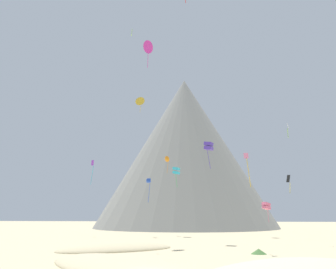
% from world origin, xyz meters
% --- Properties ---
extents(dune_foreground_left, '(18.07, 16.61, 1.95)m').
position_xyz_m(dune_foreground_left, '(-8.34, 23.64, 0.00)').
color(dune_foreground_left, '#CCBA8E').
rests_on(dune_foreground_left, ground_plane).
extents(dune_midground, '(24.05, 23.73, 1.77)m').
position_xyz_m(dune_midground, '(-2.57, 6.71, 0.00)').
color(dune_midground, '#CCBA8E').
rests_on(dune_midground, ground_plane).
extents(bush_far_right, '(3.41, 3.41, 0.75)m').
position_xyz_m(bush_far_right, '(12.26, 5.98, 0.37)').
color(bush_far_right, '#568442').
rests_on(bush_far_right, ground_plane).
extents(bush_mid_center, '(2.51, 2.51, 0.64)m').
position_xyz_m(bush_mid_center, '(10.09, 20.24, 0.32)').
color(bush_mid_center, '#477238').
rests_on(bush_mid_center, ground_plane).
extents(rock_massif, '(74.65, 74.65, 52.87)m').
position_xyz_m(rock_massif, '(-6.39, 100.68, 23.08)').
color(rock_massif, gray).
rests_on(rock_massif, ground_plane).
extents(kite_white_mid, '(0.46, 0.71, 2.64)m').
position_xyz_m(kite_white_mid, '(18.40, 38.69, 19.74)').
color(kite_white_mid, white).
extents(kite_rainbow_low, '(1.91, 1.89, 4.17)m').
position_xyz_m(kite_rainbow_low, '(15.86, 52.83, 6.32)').
color(kite_rainbow_low, '#E5668C').
extents(kite_cyan_mid, '(1.75, 1.69, 4.62)m').
position_xyz_m(kite_cyan_mid, '(-3.27, 55.60, 14.26)').
color(kite_cyan_mid, '#33BCDB').
extents(kite_blue_low, '(1.07, 1.09, 5.25)m').
position_xyz_m(kite_blue_low, '(-9.30, 53.75, 11.77)').
color(kite_blue_low, blue).
extents(kite_pink_low, '(0.84, 0.71, 4.58)m').
position_xyz_m(kite_pink_low, '(9.42, 22.52, 11.43)').
color(kite_pink_low, pink).
extents(kite_black_low, '(0.78, 0.73, 3.72)m').
position_xyz_m(kite_black_low, '(20.08, 49.57, 11.34)').
color(kite_black_low, black).
extents(kite_gold_high, '(2.40, 1.01, 4.00)m').
position_xyz_m(kite_gold_high, '(-12.37, 57.94, 31.79)').
color(kite_gold_high, gold).
extents(kite_lime_high, '(0.26, 0.86, 1.23)m').
position_xyz_m(kite_lime_high, '(-8.70, 31.40, 36.09)').
color(kite_lime_high, '#8CD133').
extents(kite_indigo_mid, '(1.76, 1.72, 4.82)m').
position_xyz_m(kite_indigo_mid, '(4.30, 37.03, 16.36)').
color(kite_indigo_mid, '#5138B2').
extents(kite_violet_mid, '(0.79, 0.67, 5.71)m').
position_xyz_m(kite_violet_mid, '(-22.56, 54.24, 15.24)').
color(kite_violet_mid, purple).
extents(kite_magenta_high, '(2.04, 2.41, 5.37)m').
position_xyz_m(kite_magenta_high, '(-6.64, 35.96, 35.37)').
color(kite_magenta_high, '#D1339E').
extents(kite_orange_mid, '(1.56, 1.37, 4.08)m').
position_xyz_m(kite_orange_mid, '(-5.95, 59.39, 17.49)').
color(kite_orange_mid, orange).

